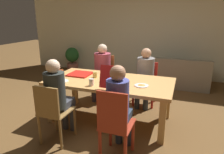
{
  "coord_description": "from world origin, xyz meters",
  "views": [
    {
      "loc": [
        1.16,
        -3.11,
        1.8
      ],
      "look_at": [
        0.0,
        0.1,
        0.77
      ],
      "focal_mm": 32.69,
      "sensor_mm": 36.0,
      "label": 1
    }
  ],
  "objects_px": {
    "plate_0": "(141,85)",
    "drinking_glass_2": "(95,75)",
    "pizza_box_1": "(114,83)",
    "drinking_glass_0": "(61,73)",
    "person_3": "(58,94)",
    "dining_table": "(110,85)",
    "chair_1": "(104,75)",
    "person_2": "(145,72)",
    "chair_2": "(146,81)",
    "person_1": "(102,67)",
    "pizza_box_0": "(80,74)",
    "drinking_glass_1": "(91,82)",
    "couch": "(174,76)",
    "person_0": "(119,104)",
    "potted_plant": "(72,58)",
    "chair_0": "(115,124)",
    "plate_1": "(61,81)",
    "chair_3": "(53,111)"
  },
  "relations": [
    {
      "from": "person_0",
      "to": "drinking_glass_1",
      "type": "xyz_separation_m",
      "value": [
        -0.61,
        0.48,
        0.08
      ]
    },
    {
      "from": "plate_0",
      "to": "chair_2",
      "type": "bearing_deg",
      "value": 96.9
    },
    {
      "from": "person_1",
      "to": "potted_plant",
      "type": "height_order",
      "value": "person_1"
    },
    {
      "from": "person_3",
      "to": "drinking_glass_0",
      "type": "height_order",
      "value": "person_3"
    },
    {
      "from": "chair_2",
      "to": "drinking_glass_2",
      "type": "distance_m",
      "value": 1.23
    },
    {
      "from": "dining_table",
      "to": "chair_2",
      "type": "height_order",
      "value": "chair_2"
    },
    {
      "from": "dining_table",
      "to": "pizza_box_0",
      "type": "bearing_deg",
      "value": 168.88
    },
    {
      "from": "person_1",
      "to": "potted_plant",
      "type": "xyz_separation_m",
      "value": [
        -1.86,
        1.89,
        -0.29
      ]
    },
    {
      "from": "drinking_glass_0",
      "to": "chair_0",
      "type": "bearing_deg",
      "value": -34.74
    },
    {
      "from": "dining_table",
      "to": "plate_1",
      "type": "bearing_deg",
      "value": -155.07
    },
    {
      "from": "person_3",
      "to": "drinking_glass_2",
      "type": "bearing_deg",
      "value": 75.91
    },
    {
      "from": "person_0",
      "to": "pizza_box_0",
      "type": "xyz_separation_m",
      "value": [
        -1.08,
        0.98,
        0.04
      ]
    },
    {
      "from": "person_3",
      "to": "person_1",
      "type": "bearing_deg",
      "value": 90.0
    },
    {
      "from": "couch",
      "to": "person_0",
      "type": "bearing_deg",
      "value": -99.2
    },
    {
      "from": "person_1",
      "to": "pizza_box_0",
      "type": "distance_m",
      "value": 0.75
    },
    {
      "from": "dining_table",
      "to": "drinking_glass_1",
      "type": "relative_size",
      "value": 18.73
    },
    {
      "from": "person_0",
      "to": "couch",
      "type": "bearing_deg",
      "value": 80.8
    },
    {
      "from": "plate_0",
      "to": "pizza_box_1",
      "type": "bearing_deg",
      "value": -160.52
    },
    {
      "from": "chair_1",
      "to": "drinking_glass_1",
      "type": "relative_size",
      "value": 8.43
    },
    {
      "from": "plate_1",
      "to": "drinking_glass_2",
      "type": "height_order",
      "value": "drinking_glass_2"
    },
    {
      "from": "dining_table",
      "to": "chair_1",
      "type": "relative_size",
      "value": 2.22
    },
    {
      "from": "chair_1",
      "to": "pizza_box_1",
      "type": "distance_m",
      "value": 1.46
    },
    {
      "from": "pizza_box_1",
      "to": "plate_0",
      "type": "xyz_separation_m",
      "value": [
        0.4,
        0.14,
        -0.04
      ]
    },
    {
      "from": "dining_table",
      "to": "drinking_glass_0",
      "type": "height_order",
      "value": "drinking_glass_0"
    },
    {
      "from": "pizza_box_1",
      "to": "drinking_glass_0",
      "type": "distance_m",
      "value": 1.12
    },
    {
      "from": "pizza_box_1",
      "to": "drinking_glass_0",
      "type": "xyz_separation_m",
      "value": [
        -1.1,
        0.21,
        0.0
      ]
    },
    {
      "from": "dining_table",
      "to": "person_2",
      "type": "distance_m",
      "value": 0.95
    },
    {
      "from": "chair_2",
      "to": "drinking_glass_2",
      "type": "bearing_deg",
      "value": -128.74
    },
    {
      "from": "chair_0",
      "to": "person_0",
      "type": "bearing_deg",
      "value": 90.0
    },
    {
      "from": "chair_3",
      "to": "person_3",
      "type": "distance_m",
      "value": 0.26
    },
    {
      "from": "person_0",
      "to": "person_3",
      "type": "distance_m",
      "value": 0.96
    },
    {
      "from": "plate_1",
      "to": "drinking_glass_2",
      "type": "xyz_separation_m",
      "value": [
        0.44,
        0.4,
        0.05
      ]
    },
    {
      "from": "plate_0",
      "to": "drinking_glass_2",
      "type": "height_order",
      "value": "drinking_glass_2"
    },
    {
      "from": "pizza_box_1",
      "to": "chair_1",
      "type": "bearing_deg",
      "value": 118.66
    },
    {
      "from": "person_0",
      "to": "person_2",
      "type": "bearing_deg",
      "value": 90.0
    },
    {
      "from": "person_0",
      "to": "plate_1",
      "type": "relative_size",
      "value": 5.3
    },
    {
      "from": "chair_2",
      "to": "drinking_glass_1",
      "type": "distance_m",
      "value": 1.52
    },
    {
      "from": "chair_1",
      "to": "plate_1",
      "type": "height_order",
      "value": "chair_1"
    },
    {
      "from": "chair_3",
      "to": "couch",
      "type": "xyz_separation_m",
      "value": [
        1.47,
        3.3,
        -0.24
      ]
    },
    {
      "from": "plate_1",
      "to": "drinking_glass_2",
      "type": "bearing_deg",
      "value": 42.14
    },
    {
      "from": "person_2",
      "to": "potted_plant",
      "type": "xyz_separation_m",
      "value": [
        -2.82,
        1.91,
        -0.27
      ]
    },
    {
      "from": "person_2",
      "to": "couch",
      "type": "xyz_separation_m",
      "value": [
        0.52,
        1.51,
        -0.43
      ]
    },
    {
      "from": "chair_1",
      "to": "couch",
      "type": "relative_size",
      "value": 0.56
    },
    {
      "from": "chair_0",
      "to": "pizza_box_1",
      "type": "relative_size",
      "value": 2.33
    },
    {
      "from": "chair_3",
      "to": "pizza_box_1",
      "type": "xyz_separation_m",
      "value": [
        0.68,
        0.69,
        0.28
      ]
    },
    {
      "from": "person_0",
      "to": "potted_plant",
      "type": "xyz_separation_m",
      "value": [
        -2.82,
        3.6,
        -0.29
      ]
    },
    {
      "from": "drinking_glass_0",
      "to": "person_1",
      "type": "bearing_deg",
      "value": 65.41
    },
    {
      "from": "chair_3",
      "to": "couch",
      "type": "bearing_deg",
      "value": 65.94
    },
    {
      "from": "dining_table",
      "to": "plate_0",
      "type": "bearing_deg",
      "value": -11.19
    },
    {
      "from": "chair_1",
      "to": "couch",
      "type": "xyz_separation_m",
      "value": [
        1.47,
        1.36,
        -0.23
      ]
    }
  ]
}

